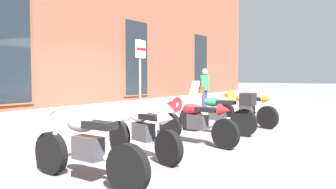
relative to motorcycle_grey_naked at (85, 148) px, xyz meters
name	(u,v)px	position (x,y,z in m)	size (l,w,h in m)	color
ground_plane	(150,138)	(3.15, 1.25, -0.50)	(140.00, 140.00, 0.00)	#4C4C4F
sidewalk	(115,131)	(3.15, 2.40, -0.42)	(28.10, 2.30, 0.16)	slate
lane_stripe	(288,156)	(3.15, -1.95, -0.49)	(28.10, 0.12, 0.01)	silver
brick_pub_facade	(6,4)	(3.15, 7.42, 3.46)	(22.10, 7.83, 7.93)	brown
motorcycle_grey_naked	(85,148)	(0.00, 0.00, 0.00)	(0.62, 2.20, 1.02)	black
motorcycle_white_sport	(139,127)	(1.59, 0.34, 0.06)	(0.78, 2.06, 1.01)	black
motorcycle_red_sport	(193,118)	(3.21, 0.12, 0.06)	(0.66, 2.15, 1.02)	black
motorcycle_green_touring	(220,112)	(4.65, 0.15, 0.07)	(0.62, 2.18, 1.37)	black
motorcycle_orange_sport	(243,107)	(6.38, 0.20, 0.08)	(0.80, 2.13, 1.07)	black
pedestrian_striped_shirt	(205,88)	(7.90, 2.31, 0.57)	(0.65, 0.25, 1.62)	#1E1E4C
parking_sign	(140,71)	(3.49, 1.84, 1.14)	(0.36, 0.07, 2.27)	#4C4C51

